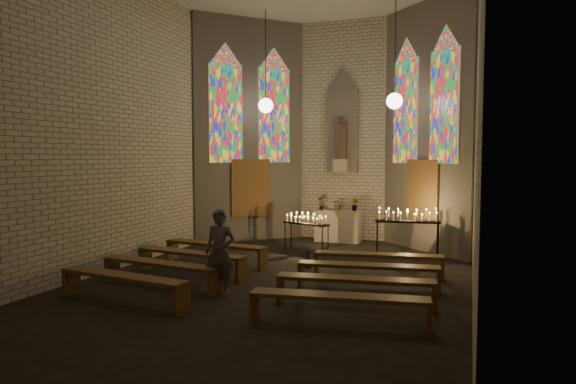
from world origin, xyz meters
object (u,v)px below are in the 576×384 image
(altar, at_px, (338,226))
(visitor, at_px, (220,252))
(aisle_flower_pot, at_px, (307,258))
(votive_stand_right, at_px, (407,218))
(votive_stand_left, at_px, (306,221))

(altar, xyz_separation_m, visitor, (-0.65, -6.81, 0.34))
(aisle_flower_pot, xyz_separation_m, visitor, (-0.87, -2.90, 0.61))
(aisle_flower_pot, distance_m, visitor, 3.09)
(altar, height_order, votive_stand_right, votive_stand_right)
(aisle_flower_pot, distance_m, votive_stand_left, 2.01)
(aisle_flower_pot, bearing_deg, altar, 93.26)
(visitor, bearing_deg, aisle_flower_pot, 68.47)
(altar, bearing_deg, visitor, -95.46)
(votive_stand_right, height_order, visitor, visitor)
(votive_stand_left, distance_m, visitor, 4.71)
(votive_stand_left, xyz_separation_m, votive_stand_right, (2.74, 0.26, 0.17))
(visitor, bearing_deg, votive_stand_left, 82.00)
(aisle_flower_pot, height_order, votive_stand_right, votive_stand_right)
(votive_stand_left, height_order, visitor, visitor)
(votive_stand_left, relative_size, visitor, 0.86)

